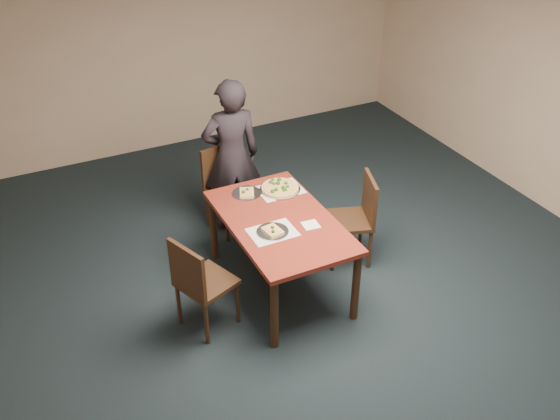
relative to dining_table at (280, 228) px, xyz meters
name	(u,v)px	position (x,y,z in m)	size (l,w,h in m)	color
ground	(344,320)	(0.30, -0.69, -0.66)	(8.00, 8.00, 0.00)	black
room_shell	(358,144)	(0.30, -0.69, 1.08)	(8.00, 8.00, 8.00)	tan
dining_table	(280,228)	(0.00, 0.00, 0.00)	(0.90, 1.50, 0.75)	maroon
chair_far	(226,183)	(-0.06, 1.18, -0.14)	(0.50, 0.50, 0.91)	black
chair_left	(199,281)	(-0.85, -0.21, -0.14)	(0.54, 0.54, 0.91)	black
chair_right	(357,214)	(0.86, 0.06, -0.14)	(0.53, 0.53, 0.91)	black
diner	(232,156)	(0.02, 1.16, 0.17)	(0.60, 0.40, 1.65)	black
placemat_main	(280,190)	(0.23, 0.46, 0.09)	(0.42, 0.32, 0.00)	white
placemat_near	(273,232)	(-0.14, -0.15, 0.09)	(0.40, 0.30, 0.00)	white
pizza_pan	(280,188)	(0.22, 0.46, 0.12)	(0.39, 0.39, 0.07)	silver
slice_plate_near	(273,231)	(-0.14, -0.15, 0.11)	(0.28, 0.28, 0.06)	silver
slice_plate_far	(247,193)	(-0.09, 0.53, 0.10)	(0.28, 0.28, 0.06)	silver
napkin	(311,225)	(0.20, -0.20, 0.09)	(0.14, 0.14, 0.01)	white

